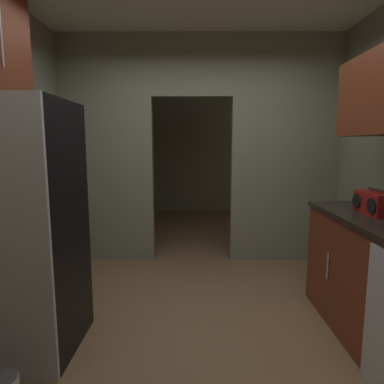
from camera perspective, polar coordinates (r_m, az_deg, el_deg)
ground at (r=2.81m, az=1.66°, el=-23.14°), size 20.00×20.00×0.00m
kitchen_partition at (r=4.13m, az=1.61°, el=8.43°), size 3.41×0.12×2.76m
adjoining_room_shell at (r=6.20m, az=1.02°, el=7.49°), size 3.41×3.10×2.76m
refrigerator at (r=2.61m, az=-28.02°, el=-5.74°), size 0.79×0.75×1.76m
boombox at (r=2.89m, az=29.07°, el=-1.69°), size 0.20×0.37×0.19m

